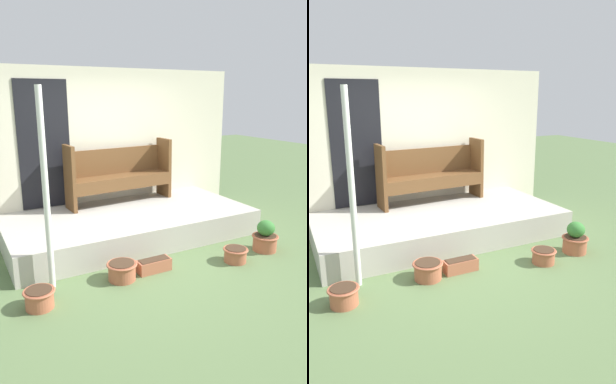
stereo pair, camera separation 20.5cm
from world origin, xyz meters
TOP-DOWN VIEW (x-y plane):
  - ground_plane at (0.00, 0.00)m, footprint 24.00×24.00m
  - porch_slab at (0.15, 0.90)m, footprint 3.76×1.80m
  - house_wall at (0.11, 1.82)m, footprint 4.96×0.08m
  - support_post at (-1.34, -0.13)m, footprint 0.07×0.07m
  - bench at (0.26, 1.52)m, footprint 1.83×0.50m
  - flower_pot_left at (-1.56, -0.50)m, footprint 0.34×0.34m
  - flower_pot_middle at (-0.55, -0.35)m, footprint 0.37×0.37m
  - flower_pot_right at (0.98, -0.63)m, footprint 0.34×0.34m
  - flower_pot_far_right at (1.60, -0.54)m, footprint 0.38×0.38m
  - planter_box_rect at (-0.11, -0.35)m, footprint 0.44×0.17m

SIDE VIEW (x-z plane):
  - ground_plane at x=0.00m, z-range 0.00..0.00m
  - planter_box_rect at x=-0.11m, z-range 0.00..0.17m
  - flower_pot_right at x=0.98m, z-range 0.01..0.20m
  - flower_pot_left at x=-1.56m, z-range 0.01..0.22m
  - flower_pot_middle at x=-0.55m, z-range 0.01..0.23m
  - porch_slab at x=0.15m, z-range 0.00..0.39m
  - flower_pot_far_right at x=1.60m, z-range -0.03..0.42m
  - bench at x=0.26m, z-range 0.41..1.44m
  - support_post at x=-1.34m, z-range 0.00..2.27m
  - house_wall at x=0.11m, z-range 0.00..2.60m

